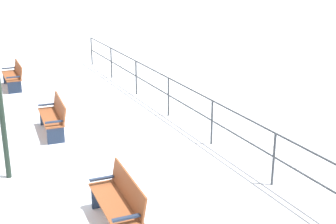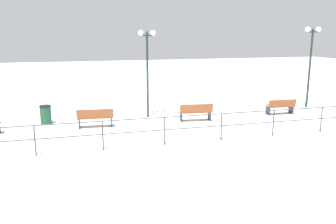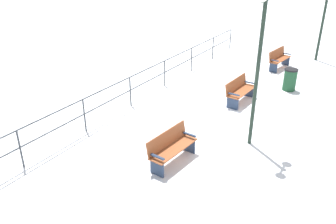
% 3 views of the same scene
% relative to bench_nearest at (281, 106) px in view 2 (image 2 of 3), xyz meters
% --- Properties ---
extents(ground_plane, '(80.00, 80.00, 0.00)m').
position_rel_bench_nearest_xyz_m(ground_plane, '(-0.02, 7.36, -0.45)').
color(ground_plane, white).
rests_on(ground_plane, ground).
extents(bench_nearest, '(0.60, 1.60, 0.85)m').
position_rel_bench_nearest_xyz_m(bench_nearest, '(0.00, 0.00, 0.00)').
color(bench_nearest, brown).
rests_on(bench_nearest, ground).
extents(bench_second, '(0.68, 1.70, 0.91)m').
position_rel_bench_nearest_xyz_m(bench_second, '(-0.21, 4.91, 0.03)').
color(bench_second, brown).
rests_on(bench_second, ground).
extents(bench_third, '(0.67, 1.71, 0.92)m').
position_rel_bench_nearest_xyz_m(bench_third, '(-0.15, 9.82, 0.03)').
color(bench_third, brown).
rests_on(bench_third, ground).
extents(lamppost_near, '(0.30, 1.00, 4.66)m').
position_rel_bench_nearest_xyz_m(lamppost_near, '(1.28, -2.57, 2.94)').
color(lamppost_near, '#1E2D23').
rests_on(lamppost_near, ground).
extents(lamppost_middle, '(0.28, 0.89, 4.46)m').
position_rel_bench_nearest_xyz_m(lamppost_middle, '(1.28, 7.03, 2.74)').
color(lamppost_middle, '#1E2D23').
rests_on(lamppost_middle, ground).
extents(waterfront_railing, '(0.05, 19.18, 1.14)m').
position_rel_bench_nearest_xyz_m(waterfront_railing, '(-3.49, 7.36, 0.33)').
color(waterfront_railing, '#383D42').
rests_on(waterfront_railing, ground).
extents(trash_bin, '(0.54, 0.54, 0.92)m').
position_rel_bench_nearest_xyz_m(trash_bin, '(1.16, 12.09, 0.01)').
color(trash_bin, '#1E4C2D').
rests_on(trash_bin, ground).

